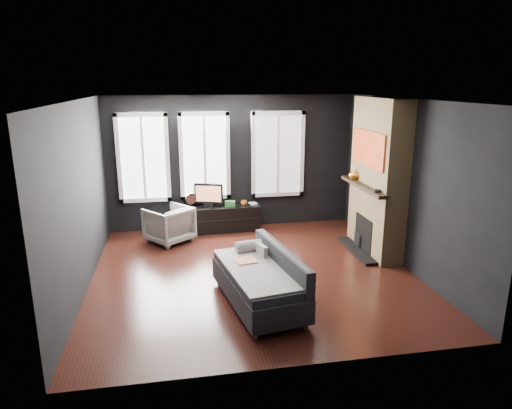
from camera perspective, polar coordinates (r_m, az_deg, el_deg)
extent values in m
plane|color=black|center=(7.35, -0.35, -8.57)|extent=(5.00, 5.00, 0.00)
plane|color=white|center=(6.73, -0.39, 12.97)|extent=(5.00, 5.00, 0.00)
cube|color=black|center=(9.34, -3.03, 5.24)|extent=(5.00, 0.02, 2.70)
cube|color=black|center=(6.95, -21.13, 0.74)|extent=(0.02, 5.00, 2.70)
cube|color=black|center=(7.74, 18.20, 2.41)|extent=(0.02, 5.00, 2.70)
cube|color=gray|center=(6.59, 0.72, -6.19)|extent=(0.13, 0.29, 0.28)
imported|color=silver|center=(8.75, -10.83, -2.25)|extent=(1.00, 0.99, 0.75)
imported|color=orange|center=(9.26, -1.54, 0.29)|extent=(0.13, 0.10, 0.12)
imported|color=tan|center=(9.33, -0.84, 0.66)|extent=(0.15, 0.04, 0.20)
cube|color=#307335|center=(9.20, -3.26, 0.12)|extent=(0.22, 0.17, 0.11)
imported|color=yellow|center=(8.48, 12.18, 3.75)|extent=(0.26, 0.26, 0.20)
cylinder|color=black|center=(7.60, 14.97, 1.65)|extent=(0.13, 0.13, 0.04)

